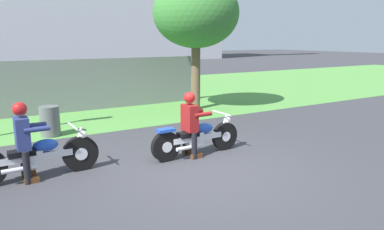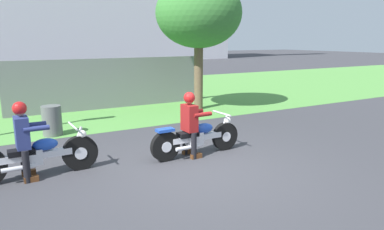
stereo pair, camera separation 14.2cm
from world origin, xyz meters
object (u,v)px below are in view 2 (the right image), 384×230
Objects in this scene: rider_follow at (23,134)px; tree_roadside at (199,14)px; trash_can at (52,121)px; rider_lead at (190,119)px; motorcycle_follow at (36,156)px; motorcycle_lead at (197,138)px.

tree_roadside is (6.01, 4.13, 2.48)m from rider_follow.
rider_lead is at bearing -54.90° from trash_can.
rider_lead is at bearing -122.52° from tree_roadside.
motorcycle_follow reaches higher than trash_can.
rider_lead is at bearing 179.15° from motorcycle_lead.
tree_roadside is at bearing 56.09° from rider_lead.
motorcycle_lead reaches higher than trash_can.
motorcycle_follow is at bearing 172.42° from motorcycle_lead.
motorcycle_lead is 0.47× the size of tree_roadside.
tree_roadside reaches higher than rider_lead.
rider_follow is 7.70m from tree_roadside.
tree_roadside is (5.84, 4.12, 2.91)m from motorcycle_follow.
rider_follow is at bearing -145.51° from tree_roadside.
rider_lead is 0.99× the size of rider_follow.
tree_roadside is (2.68, 4.47, 2.92)m from motorcycle_lead.
trash_can is at bearing 123.72° from rider_lead.
tree_roadside is at bearing 33.10° from rider_follow.
rider_follow reaches higher than trash_can.
motorcycle_lead is at bearing -120.97° from tree_roadside.
motorcycle_follow is (-2.99, 0.34, -0.41)m from rider_lead.
rider_lead is 3.18m from rider_follow.
motorcycle_lead is 0.95× the size of motorcycle_follow.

